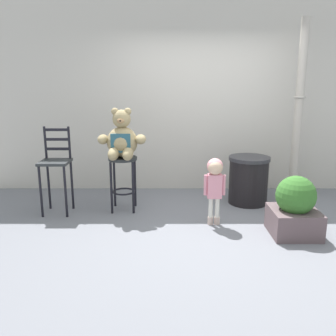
{
  "coord_description": "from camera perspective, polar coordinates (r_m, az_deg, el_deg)",
  "views": [
    {
      "loc": [
        -0.5,
        -4.02,
        1.72
      ],
      "look_at": [
        -0.52,
        0.5,
        0.63
      ],
      "focal_mm": 38.23,
      "sensor_mm": 36.0,
      "label": 1
    }
  ],
  "objects": [
    {
      "name": "ground_plane",
      "position": [
        4.4,
        6.85,
        -9.57
      ],
      "size": [
        24.0,
        24.0,
        0.0
      ],
      "primitive_type": "plane",
      "color": "slate"
    },
    {
      "name": "building_wall",
      "position": [
        5.87,
        5.25,
        11.69
      ],
      "size": [
        6.97,
        0.3,
        3.07
      ],
      "primitive_type": "cube",
      "color": "beige",
      "rests_on": "ground_plane"
    },
    {
      "name": "bar_stool_with_teddy",
      "position": [
        4.88,
        -6.9,
        -0.7
      ],
      "size": [
        0.39,
        0.39,
        0.74
      ],
      "color": "#272A2C",
      "rests_on": "ground_plane"
    },
    {
      "name": "teddy_bear",
      "position": [
        4.75,
        -7.1,
        4.46
      ],
      "size": [
        0.64,
        0.57,
        0.65
      ],
      "color": "#9D8B61",
      "rests_on": "bar_stool_with_teddy"
    },
    {
      "name": "child_walking",
      "position": [
        4.35,
        7.74,
        -1.46
      ],
      "size": [
        0.26,
        0.21,
        0.83
      ],
      "rotation": [
        0.0,
        0.0,
        2.38
      ],
      "color": "#C4A99D",
      "rests_on": "ground_plane"
    },
    {
      "name": "trash_bin",
      "position": [
        5.29,
        12.95,
        -1.87
      ],
      "size": [
        0.59,
        0.59,
        0.69
      ],
      "color": "black",
      "rests_on": "ground_plane"
    },
    {
      "name": "lamppost",
      "position": [
        5.63,
        20.11,
        5.51
      ],
      "size": [
        0.29,
        0.29,
        2.6
      ],
      "color": "#AC9F98",
      "rests_on": "ground_plane"
    },
    {
      "name": "bar_chair_empty",
      "position": [
        4.95,
        -17.18,
        0.32
      ],
      "size": [
        0.38,
        0.38,
        1.15
      ],
      "color": "#272A2C",
      "rests_on": "ground_plane"
    },
    {
      "name": "planter_with_shrub",
      "position": [
        4.35,
        19.81,
        -6.1
      ],
      "size": [
        0.53,
        0.53,
        0.7
      ],
      "color": "#5E4C50",
      "rests_on": "ground_plane"
    }
  ]
}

